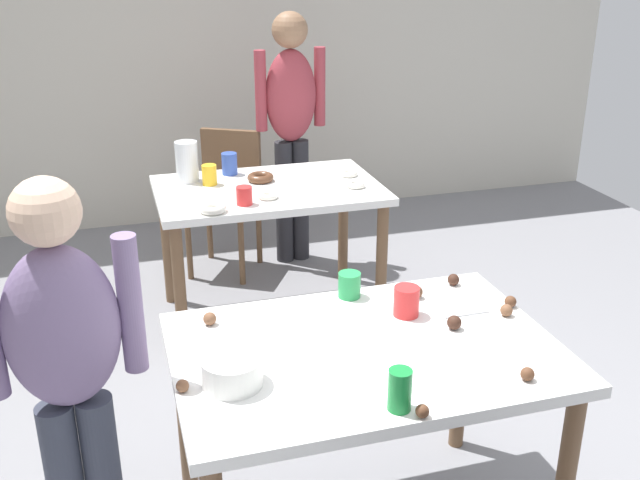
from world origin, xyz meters
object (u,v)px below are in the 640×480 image
Objects in this scene: person_adult_far at (291,117)px; chair_far_table at (227,192)px; person_girl_near at (68,367)px; soda_can at (400,390)px; dining_table_near at (364,373)px; dining_table_far at (269,205)px; mixing_bowl at (232,372)px; pitcher_far at (187,162)px.

chair_far_table is at bearing 179.23° from person_adult_far.
person_girl_near is 0.94m from soda_can.
dining_table_far is (0.08, 1.71, -0.01)m from dining_table_near.
person_girl_near is at bearing -109.57° from chair_far_table.
dining_table_near is 0.47m from mixing_bowl.
chair_far_table is 0.69m from pitcher_far.
person_adult_far is (0.39, 2.43, 0.29)m from dining_table_near.
dining_table_far is 1.95m from person_girl_near.
person_adult_far is (1.28, 2.41, 0.13)m from person_girl_near.
soda_can is at bearing -89.81° from chair_far_table.
chair_far_table is 4.91× the size of mixing_bowl.
chair_far_table is 2.58m from mixing_bowl.
dining_table_near is 9.96× the size of soda_can.
chair_far_table is at bearing 90.19° from soda_can.
person_girl_near is at bearing 157.22° from soda_can.
chair_far_table is at bearing 90.71° from dining_table_near.
dining_table_near is 1.96m from pitcher_far.
chair_far_table is at bearing 80.83° from mixing_bowl.
person_adult_far is 8.86× the size of mixing_bowl.
dining_table_far is 0.85× the size of person_girl_near.
person_girl_near is at bearing -119.77° from dining_table_far.
person_girl_near reaches higher than dining_table_far.
pitcher_far is at bearing 99.36° from dining_table_near.
dining_table_near is 1.04× the size of dining_table_far.
chair_far_table is 2.58m from person_girl_near.
person_adult_far reaches higher than dining_table_near.
dining_table_far is at bearing 87.30° from soda_can.
soda_can is at bearing -22.78° from person_girl_near.
pitcher_far is at bearing 73.26° from person_girl_near.
mixing_bowl is (-0.41, -2.53, 0.30)m from chair_far_table.
dining_table_far is at bearing 87.47° from dining_table_near.
person_adult_far reaches higher than soda_can.
person_adult_far is at bearing 71.87° from mixing_bowl.
soda_can reaches higher than dining_table_far.
mixing_bowl is at bearing 149.10° from soda_can.
chair_far_table reaches higher than mixing_bowl.
soda_can reaches higher than mixing_bowl.
pitcher_far is at bearing 151.30° from dining_table_far.
dining_table_near is 5.61× the size of pitcher_far.
dining_table_far is at bearing -113.34° from person_adult_far.
mixing_bowl is 0.82× the size of pitcher_far.
pitcher_far reaches higher than dining_table_near.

